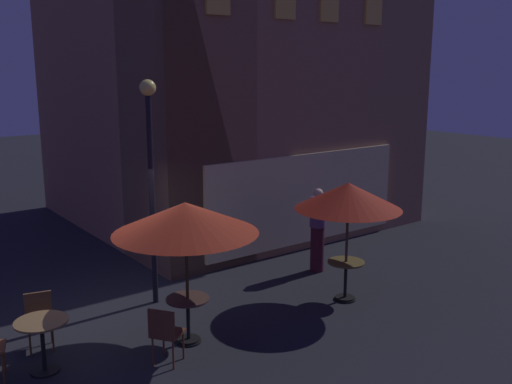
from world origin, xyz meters
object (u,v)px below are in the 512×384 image
at_px(cafe_table_2, 42,334).
at_px(patio_umbrella_1, 186,218).
at_px(cafe_table_0, 346,273).
at_px(street_lamp_near_corner, 150,159).
at_px(cafe_chair_0, 165,331).
at_px(cafe_table_1, 188,311).
at_px(patio_umbrella_0, 348,197).
at_px(cafe_chair_2, 39,315).
at_px(patron_standing_0, 318,230).

xyz_separation_m(cafe_table_2, patio_umbrella_1, (2.11, -0.43, 1.45)).
distance_m(cafe_table_0, patio_umbrella_1, 3.54).
distance_m(street_lamp_near_corner, cafe_table_0, 4.11).
bearing_deg(cafe_chair_0, cafe_table_1, 0.00).
bearing_deg(street_lamp_near_corner, cafe_table_0, -35.10).
height_order(cafe_table_0, cafe_table_2, cafe_table_2).
xyz_separation_m(street_lamp_near_corner, cafe_chair_0, (-0.96, -2.19, -2.13)).
relative_size(street_lamp_near_corner, patio_umbrella_0, 1.82).
relative_size(patio_umbrella_0, cafe_chair_2, 2.59).
bearing_deg(street_lamp_near_corner, patron_standing_0, -8.55).
bearing_deg(patron_standing_0, cafe_chair_2, 75.68).
bearing_deg(cafe_table_1, cafe_table_0, -4.81).
xyz_separation_m(cafe_table_2, cafe_chair_0, (1.47, -0.87, -0.03)).
distance_m(patio_umbrella_1, cafe_chair_2, 2.72).
height_order(cafe_table_1, patron_standing_0, patron_standing_0).
xyz_separation_m(street_lamp_near_corner, patio_umbrella_1, (-0.33, -1.75, -0.65)).
xyz_separation_m(cafe_table_1, patron_standing_0, (3.86, 1.22, 0.39)).
bearing_deg(cafe_table_2, cafe_chair_0, -30.55).
bearing_deg(cafe_table_0, cafe_chair_0, -177.52).
bearing_deg(cafe_table_1, patio_umbrella_0, -4.81).
height_order(cafe_table_0, patio_umbrella_0, patio_umbrella_0).
xyz_separation_m(street_lamp_near_corner, cafe_table_2, (-2.43, -1.32, -2.09)).
distance_m(street_lamp_near_corner, cafe_table_2, 3.47).
height_order(cafe_chair_2, patron_standing_0, patron_standing_0).
bearing_deg(patio_umbrella_1, cafe_table_2, 168.43).
height_order(street_lamp_near_corner, cafe_table_2, street_lamp_near_corner).
xyz_separation_m(street_lamp_near_corner, cafe_table_1, (-0.33, -1.75, -2.15)).
height_order(cafe_table_2, patio_umbrella_0, patio_umbrella_0).
bearing_deg(patio_umbrella_1, cafe_table_1, -63.43).
height_order(cafe_table_1, cafe_table_2, cafe_table_2).
relative_size(cafe_table_0, cafe_chair_2, 0.87).
height_order(cafe_table_1, cafe_chair_0, cafe_chair_0).
distance_m(street_lamp_near_corner, patio_umbrella_1, 1.90).
bearing_deg(patio_umbrella_1, cafe_table_0, -4.81).
relative_size(patio_umbrella_1, patron_standing_0, 1.26).
distance_m(cafe_table_2, patron_standing_0, 6.03).
height_order(street_lamp_near_corner, patio_umbrella_0, street_lamp_near_corner).
xyz_separation_m(cafe_table_1, cafe_chair_0, (-0.64, -0.44, 0.02)).
bearing_deg(cafe_chair_0, patio_umbrella_0, -31.86).
distance_m(cafe_table_0, patio_umbrella_0, 1.45).
distance_m(patio_umbrella_1, cafe_chair_0, 1.67).
xyz_separation_m(cafe_table_0, patron_standing_0, (0.66, 1.49, 0.38)).
relative_size(street_lamp_near_corner, cafe_chair_0, 4.56).
bearing_deg(cafe_table_0, street_lamp_near_corner, 144.90).
height_order(street_lamp_near_corner, cafe_chair_0, street_lamp_near_corner).
distance_m(cafe_table_1, patio_umbrella_1, 1.50).
bearing_deg(cafe_chair_0, cafe_chair_2, 93.06).
bearing_deg(street_lamp_near_corner, patio_umbrella_0, -35.10).
height_order(street_lamp_near_corner, cafe_chair_2, street_lamp_near_corner).
distance_m(street_lamp_near_corner, cafe_table_1, 2.79).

